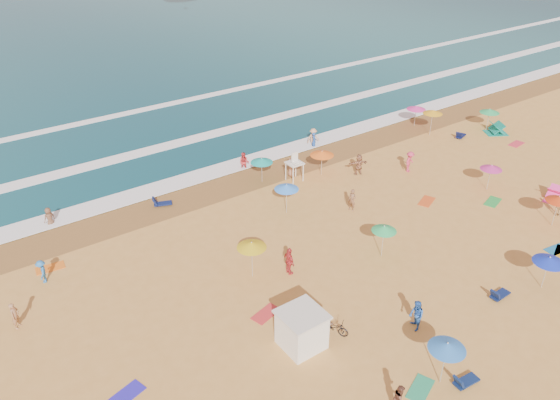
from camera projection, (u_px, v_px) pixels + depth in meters
ground at (326, 262)px, 34.49m from camera, size 220.00×220.00×0.00m
ocean at (15, 24)px, 93.83m from camera, size 220.00×140.00×0.18m
wet_sand at (226, 185)px, 43.31m from camera, size 220.00×220.00×0.00m
surf_foam at (176, 147)px, 49.50m from camera, size 200.00×18.70×0.05m
cabana at (302, 330)px, 27.78m from camera, size 2.00×2.00×2.00m
cabana_roof at (302, 315)px, 27.25m from camera, size 2.20×2.20×0.12m
bicycle at (334, 327)px, 28.80m from camera, size 1.34×1.76×0.89m
lifeguard_stand at (294, 169)px, 43.57m from camera, size 1.20×1.20×2.10m
beach_umbrellas at (373, 215)px, 35.40m from camera, size 51.61×30.02×0.82m
loungers at (394, 277)px, 32.92m from camera, size 42.99×25.46×0.34m
towels at (387, 264)px, 34.28m from camera, size 42.18×21.06×0.03m
popup_tents at (524, 156)px, 46.60m from camera, size 9.71×12.91×1.20m
beachgoers at (304, 214)px, 38.05m from camera, size 36.17×26.09×2.10m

